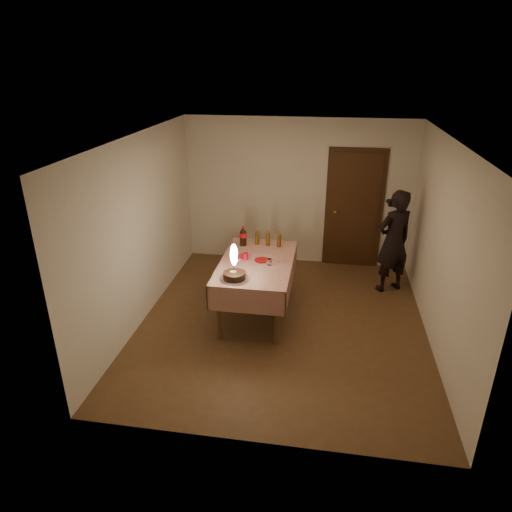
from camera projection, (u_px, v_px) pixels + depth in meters
name	position (u px, v px, depth m)	size (l,w,h in m)	color
ground	(282.00, 323.00, 6.55)	(4.00, 4.50, 0.01)	brown
room_shell	(288.00, 211.00, 5.95)	(4.04, 4.54, 2.62)	beige
dining_table	(257.00, 268.00, 6.51)	(1.02, 1.72, 0.85)	brown
birthday_cake	(234.00, 271.00, 5.90)	(0.37, 0.37, 0.49)	white
red_plate	(262.00, 260.00, 6.49)	(0.22, 0.22, 0.01)	#A60B0E
red_cup	(245.00, 256.00, 6.50)	(0.08, 0.08, 0.10)	#AD0C27
clear_cup	(269.00, 262.00, 6.33)	(0.07, 0.07, 0.09)	white
napkin_stack	(240.00, 256.00, 6.60)	(0.15, 0.15, 0.02)	red
cola_bottle	(243.00, 236.00, 6.95)	(0.10, 0.10, 0.32)	black
amber_bottle_left	(257.00, 237.00, 7.01)	(0.06, 0.06, 0.25)	#55360E
amber_bottle_right	(279.00, 239.00, 6.92)	(0.06, 0.06, 0.25)	#55360E
amber_bottle_mid	(268.00, 238.00, 6.97)	(0.06, 0.06, 0.25)	#55360E
photographer	(393.00, 241.00, 7.18)	(0.73, 0.66, 1.68)	black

